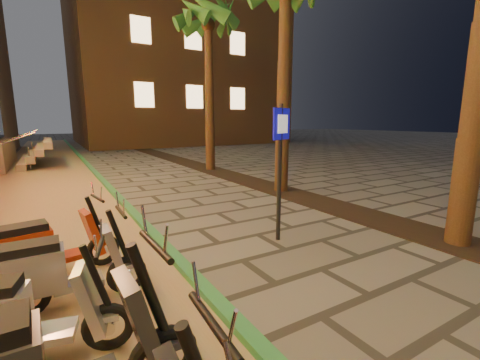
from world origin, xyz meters
TOP-DOWN VIEW (x-y plane):
  - parking_strip at (-2.60, 10.00)m, footprint 3.40×60.00m
  - green_curb at (-0.90, 10.00)m, footprint 0.18×60.00m
  - planting_strip at (3.60, 5.00)m, footprint 1.20×40.00m
  - apartment_block at (9.00, 32.00)m, footprint 18.00×16.06m
  - palm_d at (3.60, 12.00)m, footprint 2.97×3.02m
  - pedestrian_sign at (1.02, 3.76)m, footprint 0.50×0.23m
  - scooter_7 at (-2.79, 2.48)m, footprint 1.52×0.72m
  - scooter_8 at (-2.47, 3.29)m, footprint 1.55×0.55m
  - scooter_9 at (-2.58, 4.15)m, footprint 1.54×0.65m

SIDE VIEW (x-z plane):
  - parking_strip at x=-2.60m, z-range 0.00..0.01m
  - planting_strip at x=3.60m, z-range 0.00..0.02m
  - green_curb at x=-0.90m, z-range 0.00..0.10m
  - scooter_7 at x=-2.79m, z-range -0.07..1.00m
  - scooter_9 at x=-2.58m, z-range -0.07..1.01m
  - scooter_8 at x=-2.47m, z-range -0.07..1.03m
  - pedestrian_sign at x=1.02m, z-range 0.36..2.77m
  - palm_d at x=3.60m, z-range 2.36..9.53m
  - apartment_block at x=9.00m, z-range 0.00..25.00m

